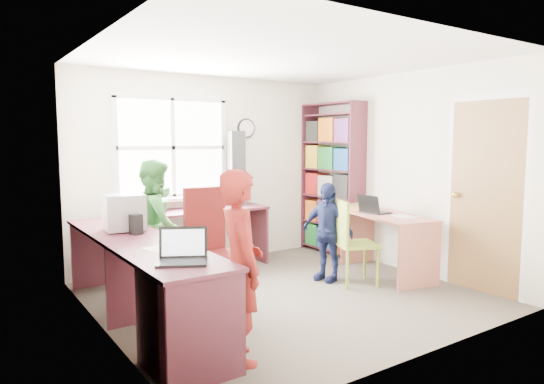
{
  "coord_description": "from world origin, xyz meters",
  "views": [
    {
      "loc": [
        -2.84,
        -3.93,
        1.6
      ],
      "look_at": [
        0.0,
        0.25,
        1.05
      ],
      "focal_mm": 32.0,
      "sensor_mm": 36.0,
      "label": 1
    }
  ],
  "objects_px": {
    "right_desk": "(387,231)",
    "bookshelf": "(332,182)",
    "laptop_right": "(373,209)",
    "cd_tower": "(236,168)",
    "crt_monitor": "(124,212)",
    "laptop_left": "(183,254)",
    "l_desk": "(177,279)",
    "person_red": "(240,266)",
    "person_navy": "(327,232)",
    "wooden_chair": "(351,239)",
    "swivel_chair": "(210,254)",
    "person_green": "(157,225)",
    "potted_plant": "(164,200)"
  },
  "relations": [
    {
      "from": "bookshelf",
      "to": "laptop_right",
      "type": "bearing_deg",
      "value": -104.65
    },
    {
      "from": "person_red",
      "to": "wooden_chair",
      "type": "bearing_deg",
      "value": -50.69
    },
    {
      "from": "l_desk",
      "to": "person_red",
      "type": "relative_size",
      "value": 2.12
    },
    {
      "from": "person_red",
      "to": "bookshelf",
      "type": "bearing_deg",
      "value": -37.7
    },
    {
      "from": "person_red",
      "to": "person_navy",
      "type": "xyz_separation_m",
      "value": [
        1.84,
        1.19,
        -0.14
      ]
    },
    {
      "from": "right_desk",
      "to": "person_navy",
      "type": "xyz_separation_m",
      "value": [
        -0.74,
        0.22,
        0.04
      ]
    },
    {
      "from": "l_desk",
      "to": "right_desk",
      "type": "relative_size",
      "value": 2.19
    },
    {
      "from": "bookshelf",
      "to": "person_green",
      "type": "relative_size",
      "value": 1.51
    },
    {
      "from": "laptop_left",
      "to": "person_navy",
      "type": "bearing_deg",
      "value": 53.5
    },
    {
      "from": "crt_monitor",
      "to": "laptop_right",
      "type": "relative_size",
      "value": 1.16
    },
    {
      "from": "l_desk",
      "to": "laptop_right",
      "type": "height_order",
      "value": "laptop_right"
    },
    {
      "from": "right_desk",
      "to": "crt_monitor",
      "type": "relative_size",
      "value": 3.53
    },
    {
      "from": "right_desk",
      "to": "bookshelf",
      "type": "height_order",
      "value": "bookshelf"
    },
    {
      "from": "crt_monitor",
      "to": "potted_plant",
      "type": "height_order",
      "value": "crt_monitor"
    },
    {
      "from": "wooden_chair",
      "to": "laptop_right",
      "type": "distance_m",
      "value": 0.65
    },
    {
      "from": "swivel_chair",
      "to": "laptop_left",
      "type": "relative_size",
      "value": 2.61
    },
    {
      "from": "swivel_chair",
      "to": "laptop_left",
      "type": "height_order",
      "value": "swivel_chair"
    },
    {
      "from": "bookshelf",
      "to": "cd_tower",
      "type": "relative_size",
      "value": 2.19
    },
    {
      "from": "crt_monitor",
      "to": "laptop_left",
      "type": "relative_size",
      "value": 0.89
    },
    {
      "from": "l_desk",
      "to": "cd_tower",
      "type": "xyz_separation_m",
      "value": [
        1.6,
        1.79,
        0.77
      ]
    },
    {
      "from": "swivel_chair",
      "to": "person_red",
      "type": "height_order",
      "value": "person_red"
    },
    {
      "from": "bookshelf",
      "to": "person_red",
      "type": "distance_m",
      "value": 3.55
    },
    {
      "from": "right_desk",
      "to": "bookshelf",
      "type": "xyz_separation_m",
      "value": [
        0.2,
        1.22,
        0.48
      ]
    },
    {
      "from": "laptop_right",
      "to": "cd_tower",
      "type": "height_order",
      "value": "cd_tower"
    },
    {
      "from": "l_desk",
      "to": "laptop_right",
      "type": "relative_size",
      "value": 8.92
    },
    {
      "from": "crt_monitor",
      "to": "laptop_left",
      "type": "bearing_deg",
      "value": -84.72
    },
    {
      "from": "crt_monitor",
      "to": "swivel_chair",
      "type": "bearing_deg",
      "value": -15.9
    },
    {
      "from": "cd_tower",
      "to": "laptop_right",
      "type": "bearing_deg",
      "value": -45.4
    },
    {
      "from": "person_red",
      "to": "crt_monitor",
      "type": "bearing_deg",
      "value": 26.83
    },
    {
      "from": "person_red",
      "to": "person_green",
      "type": "relative_size",
      "value": 1.0
    },
    {
      "from": "wooden_chair",
      "to": "cd_tower",
      "type": "bearing_deg",
      "value": 130.13
    },
    {
      "from": "l_desk",
      "to": "bookshelf",
      "type": "bearing_deg",
      "value": 26.43
    },
    {
      "from": "cd_tower",
      "to": "person_red",
      "type": "height_order",
      "value": "cd_tower"
    },
    {
      "from": "l_desk",
      "to": "laptop_left",
      "type": "bearing_deg",
      "value": -108.73
    },
    {
      "from": "right_desk",
      "to": "laptop_left",
      "type": "distance_m",
      "value": 3.07
    },
    {
      "from": "cd_tower",
      "to": "bookshelf",
      "type": "bearing_deg",
      "value": -6.86
    },
    {
      "from": "bookshelf",
      "to": "person_red",
      "type": "relative_size",
      "value": 1.51
    },
    {
      "from": "right_desk",
      "to": "person_navy",
      "type": "height_order",
      "value": "person_navy"
    },
    {
      "from": "swivel_chair",
      "to": "potted_plant",
      "type": "bearing_deg",
      "value": 94.81
    },
    {
      "from": "crt_monitor",
      "to": "person_green",
      "type": "bearing_deg",
      "value": 48.94
    },
    {
      "from": "wooden_chair",
      "to": "crt_monitor",
      "type": "bearing_deg",
      "value": -173.4
    },
    {
      "from": "bookshelf",
      "to": "potted_plant",
      "type": "xyz_separation_m",
      "value": [
        -2.37,
        0.27,
        -0.1
      ]
    },
    {
      "from": "laptop_right",
      "to": "potted_plant",
      "type": "distance_m",
      "value": 2.48
    },
    {
      "from": "wooden_chair",
      "to": "cd_tower",
      "type": "height_order",
      "value": "cd_tower"
    },
    {
      "from": "swivel_chair",
      "to": "laptop_right",
      "type": "distance_m",
      "value": 2.14
    },
    {
      "from": "cd_tower",
      "to": "person_red",
      "type": "xyz_separation_m",
      "value": [
        -1.42,
        -2.5,
        -0.53
      ]
    },
    {
      "from": "crt_monitor",
      "to": "laptop_right",
      "type": "distance_m",
      "value": 2.88
    },
    {
      "from": "person_red",
      "to": "potted_plant",
      "type": "bearing_deg",
      "value": 4.62
    },
    {
      "from": "l_desk",
      "to": "crt_monitor",
      "type": "bearing_deg",
      "value": 101.51
    },
    {
      "from": "laptop_left",
      "to": "laptop_right",
      "type": "bearing_deg",
      "value": 47.25
    }
  ]
}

